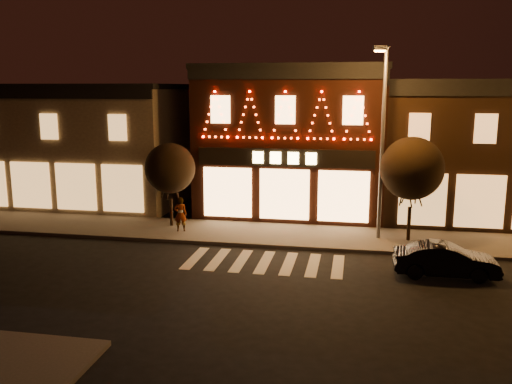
# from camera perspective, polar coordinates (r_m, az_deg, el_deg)

# --- Properties ---
(ground) EXTENTS (120.00, 120.00, 0.00)m
(ground) POSITION_cam_1_polar(r_m,az_deg,el_deg) (18.81, -1.17, -11.22)
(ground) COLOR black
(ground) RESTS_ON ground
(sidewalk_far) EXTENTS (44.00, 4.00, 0.15)m
(sidewalk_far) POSITION_cam_1_polar(r_m,az_deg,el_deg) (26.05, 6.78, -4.74)
(sidewalk_far) COLOR #47423D
(sidewalk_far) RESTS_ON ground
(building_left) EXTENTS (12.20, 8.28, 7.30)m
(building_left) POSITION_cam_1_polar(r_m,az_deg,el_deg) (35.35, -17.46, 4.91)
(building_left) COLOR #695B4B
(building_left) RESTS_ON ground
(building_pulp) EXTENTS (10.20, 8.34, 8.30)m
(building_pulp) POSITION_cam_1_polar(r_m,az_deg,el_deg) (31.35, 4.05, 5.60)
(building_pulp) COLOR black
(building_pulp) RESTS_ON ground
(building_right_a) EXTENTS (9.20, 8.28, 7.50)m
(building_right_a) POSITION_cam_1_polar(r_m,az_deg,el_deg) (31.76, 21.37, 4.21)
(building_right_a) COLOR #321E11
(building_right_a) RESTS_ON ground
(streetlamp_mid) EXTENTS (0.73, 2.00, 8.72)m
(streetlamp_mid) POSITION_cam_1_polar(r_m,az_deg,el_deg) (24.99, 13.17, 6.49)
(streetlamp_mid) COLOR #59595E
(streetlamp_mid) RESTS_ON sidewalk_far
(tree_left) EXTENTS (2.53, 2.53, 4.23)m
(tree_left) POSITION_cam_1_polar(r_m,az_deg,el_deg) (27.46, -9.07, 2.49)
(tree_left) COLOR black
(tree_left) RESTS_ON sidewalk_far
(tree_right) EXTENTS (2.86, 2.86, 4.79)m
(tree_right) POSITION_cam_1_polar(r_m,az_deg,el_deg) (25.41, 16.15, 2.40)
(tree_right) COLOR black
(tree_right) RESTS_ON sidewalk_far
(dark_sedan) EXTENTS (3.89, 1.39, 1.28)m
(dark_sedan) POSITION_cam_1_polar(r_m,az_deg,el_deg) (21.93, 19.40, -6.81)
(dark_sedan) COLOR black
(dark_sedan) RESTS_ON ground
(pedestrian) EXTENTS (0.71, 0.57, 1.69)m
(pedestrian) POSITION_cam_1_polar(r_m,az_deg,el_deg) (26.70, -7.99, -2.34)
(pedestrian) COLOR gray
(pedestrian) RESTS_ON sidewalk_far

